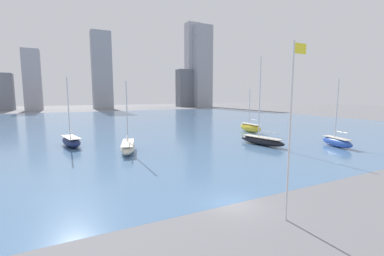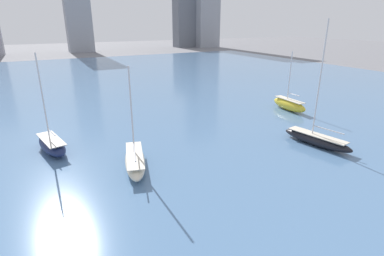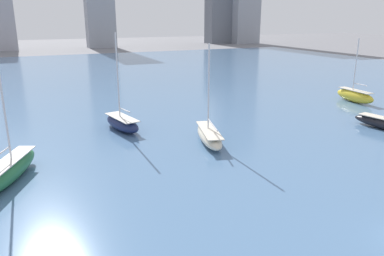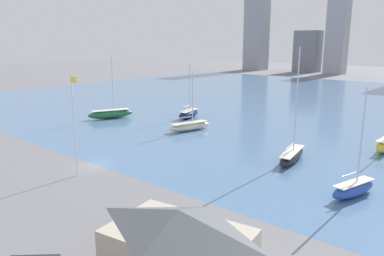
{
  "view_description": "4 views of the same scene",
  "coord_description": "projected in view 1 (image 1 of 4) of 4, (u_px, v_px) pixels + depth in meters",
  "views": [
    {
      "loc": [
        -12.32,
        -16.7,
        8.98
      ],
      "look_at": [
        3.27,
        14.11,
        4.63
      ],
      "focal_mm": 24.0,
      "sensor_mm": 36.0,
      "label": 1
    },
    {
      "loc": [
        -11.8,
        -5.98,
        15.57
      ],
      "look_at": [
        1.02,
        18.36,
        5.77
      ],
      "focal_mm": 28.0,
      "sensor_mm": 36.0,
      "label": 2
    },
    {
      "loc": [
        -21.95,
        -12.77,
        14.03
      ],
      "look_at": [
        -7.4,
        19.66,
        3.44
      ],
      "focal_mm": 35.0,
      "sensor_mm": 36.0,
      "label": 3
    },
    {
      "loc": [
        41.73,
        -29.15,
        16.58
      ],
      "look_at": [
        7.69,
        11.61,
        4.3
      ],
      "focal_mm": 35.0,
      "sensor_mm": 36.0,
      "label": 4
    }
  ],
  "objects": [
    {
      "name": "sailboat_black",
      "position": [
        262.0,
        140.0,
        47.06
      ],
      "size": [
        3.61,
        9.81,
        15.93
      ],
      "rotation": [
        0.0,
        0.0,
        0.17
      ],
      "color": "black",
      "rests_on": "harbor_water"
    },
    {
      "name": "harbor_water",
      "position": [
        106.0,
        124.0,
        83.4
      ],
      "size": [
        180.0,
        140.0,
        0.0
      ],
      "color": "#4C7099",
      "rests_on": "ground_plane"
    },
    {
      "name": "sailboat_blue",
      "position": [
        337.0,
        141.0,
        45.34
      ],
      "size": [
        3.66,
        7.22,
        12.02
      ],
      "rotation": [
        0.0,
        0.0,
        -0.29
      ],
      "color": "#284CA8",
      "rests_on": "harbor_water"
    },
    {
      "name": "sailboat_cream",
      "position": [
        128.0,
        147.0,
        41.09
      ],
      "size": [
        4.53,
        9.46,
        11.27
      ],
      "rotation": [
        0.0,
        0.0,
        -0.27
      ],
      "color": "beige",
      "rests_on": "harbor_water"
    },
    {
      "name": "ground_plane",
      "position": [
        233.0,
        204.0,
        21.42
      ],
      "size": [
        500.0,
        500.0,
        0.0
      ],
      "primitive_type": "plane",
      "color": "slate"
    },
    {
      "name": "sailboat_navy",
      "position": [
        71.0,
        141.0,
        45.54
      ],
      "size": [
        3.93,
        8.04,
        12.23
      ],
      "rotation": [
        0.0,
        0.0,
        0.21
      ],
      "color": "#19234C",
      "rests_on": "harbor_water"
    },
    {
      "name": "distant_city_skyline",
      "position": [
        118.0,
        71.0,
        181.05
      ],
      "size": [
        178.73,
        17.49,
        67.29
      ],
      "color": "#8E939E",
      "rests_on": "ground_plane"
    },
    {
      "name": "sailboat_yellow",
      "position": [
        250.0,
        128.0,
        63.63
      ],
      "size": [
        2.35,
        8.22,
        10.63
      ],
      "rotation": [
        0.0,
        0.0,
        -0.06
      ],
      "color": "yellow",
      "rests_on": "harbor_water"
    },
    {
      "name": "flag_pole",
      "position": [
        291.0,
        127.0,
        17.87
      ],
      "size": [
        1.24,
        0.14,
        12.68
      ],
      "color": "silver",
      "rests_on": "ground_plane"
    }
  ]
}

